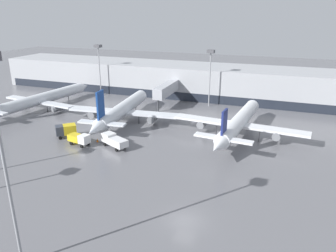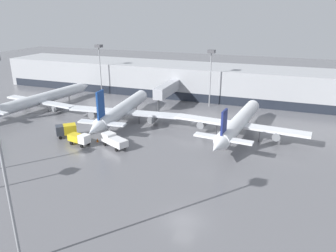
% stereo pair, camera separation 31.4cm
% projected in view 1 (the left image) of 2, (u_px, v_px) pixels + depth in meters
% --- Properties ---
extents(ground_plane, '(320.00, 320.00, 0.00)m').
position_uv_depth(ground_plane, '(185.00, 221.00, 40.40)').
color(ground_plane, slate).
extents(terminal_building, '(160.00, 29.17, 9.00)m').
position_uv_depth(terminal_building, '(250.00, 84.00, 93.69)').
color(terminal_building, '#9EA0A5').
rests_on(terminal_building, ground_plane).
extents(parked_jet_0, '(27.46, 32.33, 8.73)m').
position_uv_depth(parked_jet_0, '(238.00, 123.00, 65.75)').
color(parked_jet_0, silver).
rests_on(parked_jet_0, ground_plane).
extents(parked_jet_1, '(22.73, 37.37, 9.32)m').
position_uv_depth(parked_jet_1, '(39.00, 100.00, 84.98)').
color(parked_jet_1, silver).
rests_on(parked_jet_1, ground_plane).
extents(parked_jet_3, '(26.24, 33.23, 9.76)m').
position_uv_depth(parked_jet_3, '(122.00, 110.00, 75.47)').
color(parked_jet_3, silver).
rests_on(parked_jet_3, ground_plane).
extents(service_truck_0, '(4.34, 4.23, 2.58)m').
position_uv_depth(service_truck_0, '(66.00, 130.00, 66.49)').
color(service_truck_0, gold).
rests_on(service_truck_0, ground_plane).
extents(service_truck_1, '(6.20, 4.34, 2.39)m').
position_uv_depth(service_truck_1, '(114.00, 140.00, 61.63)').
color(service_truck_1, silver).
rests_on(service_truck_1, ground_plane).
extents(service_truck_2, '(4.80, 2.74, 2.32)m').
position_uv_depth(service_truck_2, '(79.00, 138.00, 62.59)').
color(service_truck_2, gold).
rests_on(service_truck_2, ground_plane).
extents(traffic_cone_1, '(0.42, 0.42, 0.72)m').
position_uv_depth(traffic_cone_1, '(97.00, 140.00, 64.48)').
color(traffic_cone_1, orange).
rests_on(traffic_cone_1, ground_plane).
extents(apron_light_mast_0, '(1.80, 1.80, 14.95)m').
position_uv_depth(apron_light_mast_0, '(211.00, 61.00, 84.65)').
color(apron_light_mast_0, gray).
rests_on(apron_light_mast_0, ground_plane).
extents(apron_light_mast_3, '(1.80, 1.80, 15.04)m').
position_uv_depth(apron_light_mast_3, '(98.00, 55.00, 96.24)').
color(apron_light_mast_3, gray).
rests_on(apron_light_mast_3, ground_plane).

